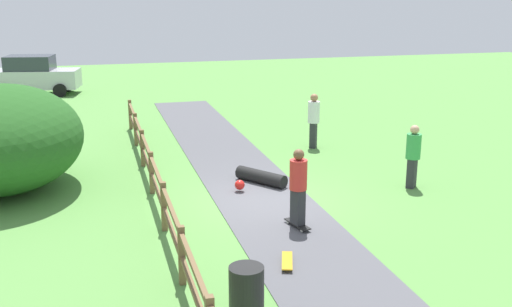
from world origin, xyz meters
The scene contains 11 objects.
ground_plane centered at (0.00, 0.00, 0.00)m, with size 60.00×60.00×0.00m, color #568E42.
asphalt_path centered at (0.00, 0.00, 0.01)m, with size 2.40×28.00×0.02m, color #515156.
wooden_fence centered at (-2.60, 0.00, 0.67)m, with size 0.12×18.12×1.10m.
bush_large centered at (-6.29, 2.65, 1.37)m, with size 4.18×5.01×2.75m, color #23561E.
trash_bin centered at (-1.80, -5.31, 0.45)m, with size 0.56×0.56×0.90m, color black.
skater_riding centered at (0.23, -1.92, 1.01)m, with size 0.46×0.82×1.77m.
skater_fallen centered at (0.24, 1.24, 0.20)m, with size 1.44×1.45×0.36m.
skateboard_loose centered at (-0.57, -3.63, 0.09)m, with size 0.44×0.82×0.08m.
bystander_white centered at (3.03, 4.58, 1.00)m, with size 0.52×0.52×1.80m.
bystander_green centered at (4.06, -0.03, 0.93)m, with size 0.54×0.54×1.68m.
parked_car_silver centered at (-6.63, 18.17, 0.96)m, with size 4.44×2.58×1.92m.
Camera 1 is at (-3.93, -13.65, 5.07)m, focal length 42.49 mm.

